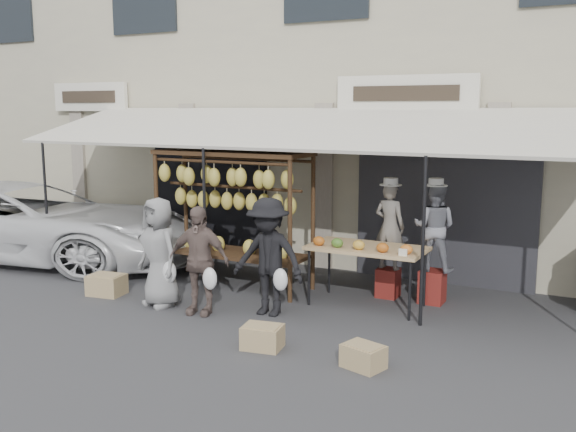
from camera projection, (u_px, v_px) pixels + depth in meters
name	position (u px, v px, depth m)	size (l,w,h in m)	color
ground_plane	(219.00, 322.00, 8.82)	(90.00, 90.00, 0.00)	#2D2D30
shophouse	(382.00, 74.00, 13.90)	(24.00, 6.15, 7.30)	#B8AF90
awning	(294.00, 129.00, 10.38)	(10.00, 2.35, 2.92)	beige
banana_rack	(231.00, 192.00, 10.34)	(2.60, 0.90, 2.24)	black
produce_table	(366.00, 249.00, 9.38)	(1.70, 0.90, 1.04)	tan
vendor_left	(390.00, 226.00, 9.82)	(0.49, 0.32, 1.34)	slate
vendor_right	(434.00, 227.00, 9.52)	(0.64, 0.50, 1.31)	gray
customer_left	(159.00, 252.00, 9.44)	(0.79, 0.52, 1.62)	gray
customer_mid	(199.00, 260.00, 9.08)	(0.91, 0.38, 1.56)	brown
customer_right	(268.00, 257.00, 9.02)	(1.08, 0.62, 1.68)	black
stool_left	(388.00, 283.00, 9.97)	(0.32, 0.32, 0.45)	maroon
stool_right	(432.00, 286.00, 9.67)	(0.36, 0.36, 0.50)	maroon
crate_near_a	(263.00, 337.00, 7.84)	(0.47, 0.36, 0.28)	tan
crate_near_b	(363.00, 357.00, 7.24)	(0.44, 0.34, 0.27)	tan
crate_far	(107.00, 285.00, 10.09)	(0.53, 0.41, 0.32)	tan
van	(17.00, 202.00, 12.46)	(2.45, 5.30, 2.21)	silver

